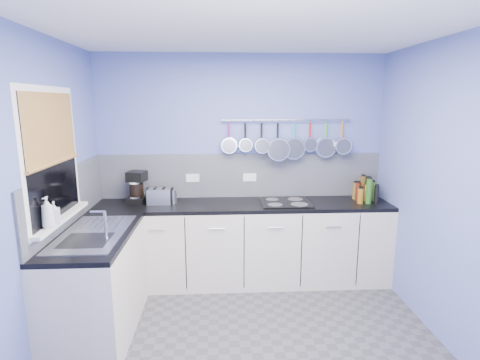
{
  "coord_description": "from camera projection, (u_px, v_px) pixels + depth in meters",
  "views": [
    {
      "loc": [
        -0.24,
        -2.77,
        1.98
      ],
      "look_at": [
        -0.05,
        0.75,
        1.25
      ],
      "focal_mm": 28.34,
      "sensor_mm": 36.0,
      "label": 1
    }
  ],
  "objects": [
    {
      "name": "floor",
      "position": [
        251.0,
        348.0,
        3.12
      ],
      "size": [
        3.2,
        3.0,
        0.02
      ],
      "primitive_type": "cube",
      "color": "#47474C",
      "rests_on": "ground"
    },
    {
      "name": "ceiling",
      "position": [
        253.0,
        23.0,
        2.61
      ],
      "size": [
        3.2,
        3.0,
        0.02
      ],
      "primitive_type": "cube",
      "color": "white",
      "rests_on": "ground"
    },
    {
      "name": "wall_back",
      "position": [
        241.0,
        167.0,
        4.34
      ],
      "size": [
        3.2,
        0.02,
        2.5
      ],
      "primitive_type": "cube",
      "color": "#5B68B2",
      "rests_on": "ground"
    },
    {
      "name": "wall_front",
      "position": [
        287.0,
        304.0,
        1.39
      ],
      "size": [
        3.2,
        0.02,
        2.5
      ],
      "primitive_type": "cube",
      "color": "#5B68B2",
      "rests_on": "ground"
    },
    {
      "name": "wall_left",
      "position": [
        34.0,
        203.0,
        2.78
      ],
      "size": [
        0.02,
        3.0,
        2.5
      ],
      "primitive_type": "cube",
      "color": "#5B68B2",
      "rests_on": "ground"
    },
    {
      "name": "wall_right",
      "position": [
        458.0,
        197.0,
        2.95
      ],
      "size": [
        0.02,
        3.0,
        2.5
      ],
      "primitive_type": "cube",
      "color": "#5B68B2",
      "rests_on": "ground"
    },
    {
      "name": "backsplash_back",
      "position": [
        241.0,
        176.0,
        4.34
      ],
      "size": [
        3.2,
        0.02,
        0.5
      ],
      "primitive_type": "cube",
      "color": "gray",
      "rests_on": "wall_back"
    },
    {
      "name": "backsplash_left",
      "position": [
        70.0,
        196.0,
        3.39
      ],
      "size": [
        0.02,
        1.8,
        0.5
      ],
      "primitive_type": "cube",
      "color": "gray",
      "rests_on": "wall_left"
    },
    {
      "name": "cabinet_run_back",
      "position": [
        242.0,
        244.0,
        4.2
      ],
      "size": [
        3.2,
        0.6,
        0.86
      ],
      "primitive_type": "cube",
      "color": "beige",
      "rests_on": "ground"
    },
    {
      "name": "worktop_back",
      "position": [
        242.0,
        205.0,
        4.11
      ],
      "size": [
        3.2,
        0.6,
        0.04
      ],
      "primitive_type": "cube",
      "color": "black",
      "rests_on": "cabinet_run_back"
    },
    {
      "name": "cabinet_run_left",
      "position": [
        98.0,
        285.0,
        3.25
      ],
      "size": [
        0.6,
        1.2,
        0.86
      ],
      "primitive_type": "cube",
      "color": "beige",
      "rests_on": "ground"
    },
    {
      "name": "worktop_left",
      "position": [
        94.0,
        236.0,
        3.16
      ],
      "size": [
        0.6,
        1.2,
        0.04
      ],
      "primitive_type": "cube",
      "color": "black",
      "rests_on": "cabinet_run_left"
    },
    {
      "name": "window_frame",
      "position": [
        52.0,
        157.0,
        3.01
      ],
      "size": [
        0.01,
        1.0,
        1.1
      ],
      "primitive_type": "cube",
      "color": "white",
      "rests_on": "wall_left"
    },
    {
      "name": "window_glass",
      "position": [
        53.0,
        157.0,
        3.01
      ],
      "size": [
        0.01,
        0.9,
        1.0
      ],
      "primitive_type": "cube",
      "color": "black",
      "rests_on": "wall_left"
    },
    {
      "name": "bamboo_blind",
      "position": [
        51.0,
        128.0,
        2.97
      ],
      "size": [
        0.01,
        0.9,
        0.55
      ],
      "primitive_type": "cube",
      "color": "tan",
      "rests_on": "wall_left"
    },
    {
      "name": "window_sill",
      "position": [
        61.0,
        218.0,
        3.12
      ],
      "size": [
        0.1,
        0.98,
        0.03
      ],
      "primitive_type": "cube",
      "color": "white",
      "rests_on": "wall_left"
    },
    {
      "name": "sink_unit",
      "position": [
        94.0,
        233.0,
        3.16
      ],
      "size": [
        0.5,
        0.95,
        0.01
      ],
      "primitive_type": "cube",
      "color": "silver",
      "rests_on": "worktop_left"
    },
    {
      "name": "mixer_tap",
      "position": [
        106.0,
        225.0,
        2.97
      ],
      "size": [
        0.12,
        0.08,
        0.26
      ],
      "primitive_type": null,
      "color": "silver",
      "rests_on": "worktop_left"
    },
    {
      "name": "socket_left",
      "position": [
        193.0,
        178.0,
        4.3
      ],
      "size": [
        0.15,
        0.01,
        0.09
      ],
      "primitive_type": "cube",
      "color": "white",
      "rests_on": "backsplash_back"
    },
    {
      "name": "socket_right",
      "position": [
        250.0,
        177.0,
        4.34
      ],
      "size": [
        0.15,
        0.01,
        0.09
      ],
      "primitive_type": "cube",
      "color": "white",
      "rests_on": "backsplash_back"
    },
    {
      "name": "pot_rail",
      "position": [
        286.0,
        120.0,
        4.2
      ],
      "size": [
        1.45,
        0.02,
        0.02
      ],
      "primitive_type": "cylinder",
      "rotation": [
        0.0,
        1.57,
        0.0
      ],
      "color": "silver",
      "rests_on": "wall_back"
    },
    {
      "name": "soap_bottle_a",
      "position": [
        47.0,
        212.0,
        2.82
      ],
      "size": [
        0.1,
        0.1,
        0.24
      ],
      "primitive_type": "imported",
      "rotation": [
        0.0,
        0.0,
        -0.09
      ],
      "color": "white",
      "rests_on": "window_sill"
    },
    {
      "name": "soap_bottle_b",
      "position": [
        54.0,
        212.0,
        2.94
      ],
      "size": [
        0.1,
        0.1,
        0.17
      ],
      "primitive_type": "imported",
      "rotation": [
        0.0,
        0.0,
        0.33
      ],
      "color": "white",
      "rests_on": "window_sill"
    },
    {
      "name": "paper_towel",
      "position": [
        135.0,
        193.0,
        4.08
      ],
      "size": [
        0.11,
        0.11,
        0.24
      ],
      "primitive_type": "cylinder",
      "rotation": [
        0.0,
        0.0,
        0.02
      ],
      "color": "white",
      "rests_on": "worktop_back"
    },
    {
      "name": "coffee_maker",
      "position": [
        137.0,
        187.0,
        4.09
      ],
      "size": [
        0.23,
        0.25,
        0.34
      ],
      "primitive_type": null,
      "rotation": [
        0.0,
        0.0,
        -0.21
      ],
      "color": "black",
      "rests_on": "worktop_back"
    },
    {
      "name": "toaster",
      "position": [
        160.0,
        196.0,
        4.07
      ],
      "size": [
        0.26,
        0.15,
        0.17
      ],
      "primitive_type": "cube",
      "rotation": [
        0.0,
        0.0,
        0.0
      ],
      "color": "silver",
      "rests_on": "worktop_back"
    },
    {
      "name": "canister",
      "position": [
        172.0,
        197.0,
        4.11
      ],
      "size": [
        0.1,
        0.1,
        0.14
      ],
      "primitive_type": "cylinder",
      "rotation": [
        0.0,
        0.0,
        0.05
      ],
      "color": "silver",
      "rests_on": "worktop_back"
    },
    {
      "name": "hob",
      "position": [
        285.0,
        202.0,
        4.12
      ],
      "size": [
        0.54,
        0.47,
        0.01
      ],
      "primitive_type": "cube",
      "color": "black",
      "rests_on": "worktop_back"
    },
    {
      "name": "pan_0",
      "position": [
        229.0,
        137.0,
        4.2
      ],
      "size": [
        0.18,
        0.07,
        0.37
      ],
      "primitive_type": null,
      "color": "silver",
      "rests_on": "pot_rail"
    },
    {
      "name": "pan_1",
      "position": [
        245.0,
        136.0,
        4.2
      ],
      "size": [
        0.15,
        0.11,
        0.34
      ],
      "primitive_type": null,
      "color": "silver",
      "rests_on": "pot_rail"
    },
    {
      "name": "pan_2",
      "position": [
        262.0,
        137.0,
        4.21
      ],
      "size": [
        0.17,
        0.12,
        0.36
      ],
      "primitive_type": null,
      "color": "silver",
      "rests_on": "pot_rail"
    },
    {
      "name": "pan_3",
      "position": [
        278.0,
        140.0,
        4.23
      ],
      "size": [
        0.26,
        0.12,
        0.45
      ],
      "primitive_type": null,
      "color": "silver",
      "rests_on": "pot_rail"
    },
    {
      "name": "pan_4",
      "position": [
        294.0,
        140.0,
        4.24
      ],
      "size": [
        0.25,
        0.08,
        0.44
      ],
      "primitive_type": null,
      "color": "silver",
      "rests_on": "pot_rail"
    },
    {
      "name": "pan_5",
      "position": [
        310.0,
        136.0,
        4.24
      ],
      "size": [
        0.16,
        0.08,
        0.35
      ],
      "primitive_type": null,
      "color": "silver",
      "rests_on": "pot_rail"
    },
    {
      "name": "pan_6",
      "position": [
        326.0,
        139.0,
        4.26
      ],
      "size": [
        0.23,
        0.06,
        0.42
      ],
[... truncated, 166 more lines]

